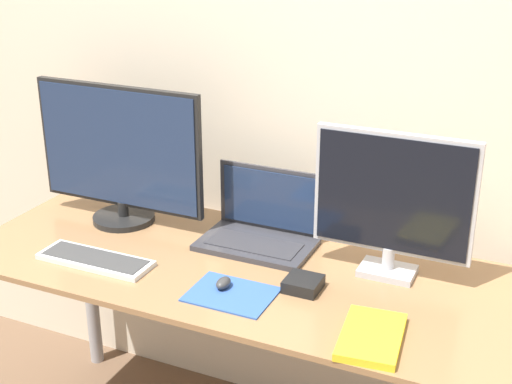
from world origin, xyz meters
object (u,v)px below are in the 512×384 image
Objects in this scene: monitor_left at (119,155)px; keyboard at (95,260)px; book at (371,337)px; mouse at (223,283)px; power_brick at (303,284)px; monitor_right at (393,200)px; laptop at (262,225)px.

keyboard is at bearing -71.83° from monitor_left.
book is at bearing -20.02° from monitor_left.
power_brick is at bearing 24.31° from mouse.
monitor_right is 1.28× the size of laptop.
keyboard is 0.43m from mouse.
power_brick is (0.73, -0.19, -0.22)m from monitor_left.
book reaches higher than keyboard.
mouse is at bearing 170.64° from book.
mouse is (-0.40, -0.28, -0.22)m from monitor_right.
monitor_left is 0.79m from power_brick.
laptop reaches higher than book.
mouse is (0.03, -0.33, -0.04)m from laptop.
laptop is 0.63m from book.
book is 0.30m from power_brick.
keyboard is 0.65m from power_brick.
keyboard is (0.10, -0.30, -0.23)m from monitor_left.
monitor_left is at bearing 151.82° from mouse.
monitor_right reaches higher than mouse.
monitor_left reaches higher than monitor_right.
laptop is at bearing 5.00° from monitor_left.
monitor_right is 1.83× the size of book.
keyboard is 1.44× the size of book.
monitor_right is 4.68× the size of power_brick.
monitor_left is 1.70× the size of laptop.
monitor_left is 2.43× the size of book.
mouse is 0.23× the size of book.
laptop is (-0.43, 0.04, -0.18)m from monitor_right.
laptop is 6.08× the size of mouse.
laptop is 1.43× the size of book.
monitor_right is at bearing -5.88° from laptop.
monitor_right is 0.35m from power_brick.
mouse is at bearing -144.73° from monitor_right.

